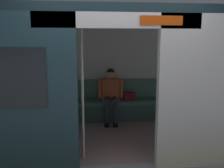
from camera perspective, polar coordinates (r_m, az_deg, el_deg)
name	(u,v)px	position (r m, az deg, el deg)	size (l,w,h in m)	color
ground_plane	(118,168)	(3.70, 1.35, -19.00)	(60.00, 60.00, 0.00)	gray
train_car	(105,57)	(4.44, -1.66, 6.22)	(6.40, 2.72, 2.27)	silver
bench_seat	(105,105)	(5.62, -1.59, -4.97)	(2.49, 0.44, 0.46)	#4C7566
person_seated	(111,92)	(5.51, -0.29, -1.79)	(0.55, 0.70, 1.19)	#CC5933
handbag	(130,96)	(5.69, 4.14, -2.82)	(0.26, 0.15, 0.17)	maroon
book	(92,100)	(5.67, -4.63, -3.61)	(0.15, 0.22, 0.03)	#33723F
grab_pole_door	(83,91)	(3.64, -6.85, -1.66)	(0.04, 0.04, 2.13)	silver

